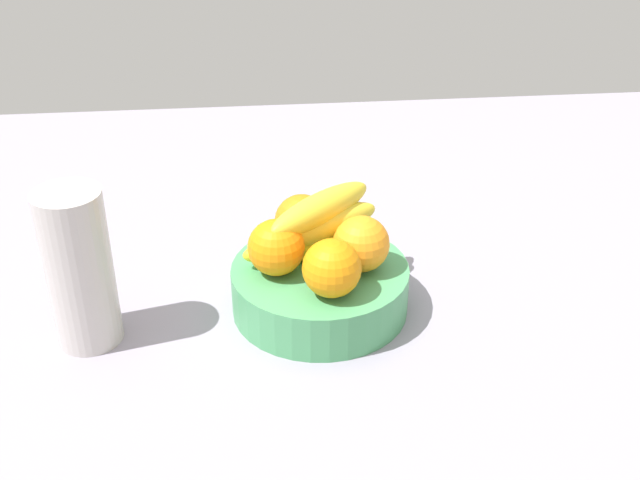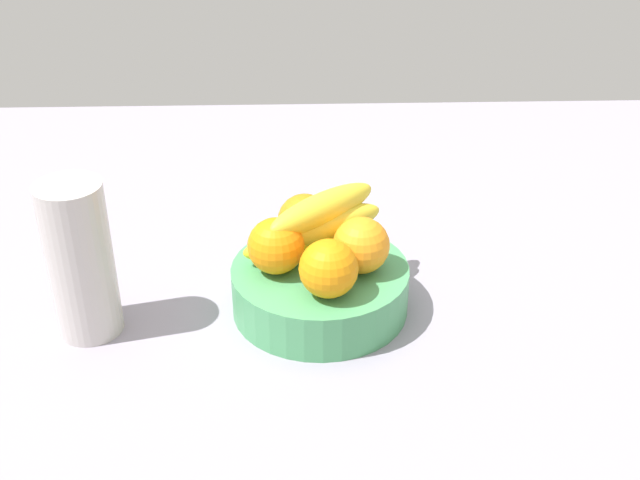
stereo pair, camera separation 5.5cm
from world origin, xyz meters
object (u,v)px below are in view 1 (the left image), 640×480
at_px(orange_front_left, 332,268).
at_px(orange_back_left, 276,247).
at_px(fruit_bowl, 320,288).
at_px(orange_front_right, 361,244).
at_px(orange_center, 302,221).
at_px(banana_bunch, 316,226).
at_px(thermos_tumbler, 79,269).

bearing_deg(orange_front_left, orange_back_left, -40.78).
bearing_deg(fruit_bowl, orange_front_right, 173.17).
xyz_separation_m(orange_center, orange_back_left, (0.04, 0.06, 0.00)).
xyz_separation_m(orange_front_left, banana_bunch, (0.01, -0.09, 0.01)).
bearing_deg(orange_front_right, thermos_tumbler, 4.95).
distance_m(orange_front_left, orange_center, 0.12).
relative_size(orange_front_right, thermos_tumbler, 0.35).
distance_m(fruit_bowl, orange_front_left, 0.09).
relative_size(orange_back_left, banana_bunch, 0.37).
bearing_deg(orange_front_right, orange_center, -43.29).
bearing_deg(banana_bunch, orange_front_right, 143.16).
bearing_deg(orange_back_left, fruit_bowl, -175.84).
height_order(fruit_bowl, orange_center, orange_center).
xyz_separation_m(orange_back_left, thermos_tumbler, (0.23, 0.03, 0.00)).
relative_size(orange_front_left, thermos_tumbler, 0.35).
height_order(fruit_bowl, banana_bunch, banana_bunch).
relative_size(fruit_bowl, orange_center, 3.18).
bearing_deg(orange_front_left, orange_front_right, -129.23).
bearing_deg(orange_front_right, orange_back_left, -1.14).
height_order(orange_front_left, orange_back_left, same).
height_order(orange_front_right, orange_back_left, same).
bearing_deg(banana_bunch, thermos_tumbler, 13.47).
relative_size(fruit_bowl, banana_bunch, 1.18).
bearing_deg(orange_center, thermos_tumbler, 19.31).
bearing_deg(thermos_tumbler, orange_front_right, -175.05).
xyz_separation_m(orange_front_right, orange_back_left, (0.10, -0.00, 0.00)).
relative_size(fruit_bowl, orange_front_left, 3.18).
distance_m(fruit_bowl, banana_bunch, 0.08).
distance_m(banana_bunch, thermos_tumbler, 0.29).
bearing_deg(orange_front_right, banana_bunch, -36.84).
xyz_separation_m(orange_front_right, banana_bunch, (0.05, -0.04, 0.01)).
relative_size(orange_front_left, orange_back_left, 1.00).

